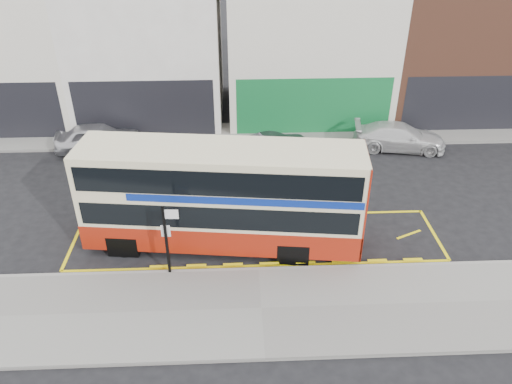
{
  "coord_description": "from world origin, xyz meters",
  "views": [
    {
      "loc": [
        -0.68,
        -13.95,
        11.59
      ],
      "look_at": [
        0.01,
        2.0,
        1.87
      ],
      "focal_mm": 35.0,
      "sensor_mm": 36.0,
      "label": 1
    }
  ],
  "objects_px": {
    "bus_stop_post": "(167,233)",
    "car_white": "(399,137)",
    "double_decker_bus": "(223,196)",
    "car_grey": "(275,147)",
    "street_tree_right": "(322,66)",
    "car_silver": "(98,138)"
  },
  "relations": [
    {
      "from": "car_silver",
      "to": "car_grey",
      "type": "xyz_separation_m",
      "value": [
        8.97,
        -1.27,
        -0.1
      ]
    },
    {
      "from": "double_decker_bus",
      "to": "car_grey",
      "type": "bearing_deg",
      "value": 77.18
    },
    {
      "from": "bus_stop_post",
      "to": "car_white",
      "type": "bearing_deg",
      "value": 44.36
    },
    {
      "from": "bus_stop_post",
      "to": "car_grey",
      "type": "height_order",
      "value": "bus_stop_post"
    },
    {
      "from": "double_decker_bus",
      "to": "bus_stop_post",
      "type": "height_order",
      "value": "double_decker_bus"
    },
    {
      "from": "street_tree_right",
      "to": "car_grey",
      "type": "bearing_deg",
      "value": -126.86
    },
    {
      "from": "car_grey",
      "to": "street_tree_right",
      "type": "xyz_separation_m",
      "value": [
        2.73,
        3.65,
        2.93
      ]
    },
    {
      "from": "car_white",
      "to": "car_grey",
      "type": "bearing_deg",
      "value": 106.51
    },
    {
      "from": "car_white",
      "to": "street_tree_right",
      "type": "bearing_deg",
      "value": 62.29
    },
    {
      "from": "car_white",
      "to": "double_decker_bus",
      "type": "bearing_deg",
      "value": 140.12
    },
    {
      "from": "bus_stop_post",
      "to": "street_tree_right",
      "type": "xyz_separation_m",
      "value": [
        7.02,
        12.32,
        1.78
      ]
    },
    {
      "from": "double_decker_bus",
      "to": "car_white",
      "type": "height_order",
      "value": "double_decker_bus"
    },
    {
      "from": "car_grey",
      "to": "street_tree_right",
      "type": "height_order",
      "value": "street_tree_right"
    },
    {
      "from": "bus_stop_post",
      "to": "car_silver",
      "type": "bearing_deg",
      "value": 118.12
    },
    {
      "from": "bus_stop_post",
      "to": "car_silver",
      "type": "xyz_separation_m",
      "value": [
        -4.68,
        9.95,
        -1.06
      ]
    },
    {
      "from": "double_decker_bus",
      "to": "car_white",
      "type": "relative_size",
      "value": 2.21
    },
    {
      "from": "double_decker_bus",
      "to": "car_white",
      "type": "xyz_separation_m",
      "value": [
        8.94,
        7.76,
        -1.44
      ]
    },
    {
      "from": "double_decker_bus",
      "to": "car_white",
      "type": "distance_m",
      "value": 11.92
    },
    {
      "from": "car_silver",
      "to": "street_tree_right",
      "type": "distance_m",
      "value": 12.27
    },
    {
      "from": "car_silver",
      "to": "double_decker_bus",
      "type": "bearing_deg",
      "value": -149.4
    },
    {
      "from": "double_decker_bus",
      "to": "bus_stop_post",
      "type": "distance_m",
      "value": 2.55
    },
    {
      "from": "double_decker_bus",
      "to": "bus_stop_post",
      "type": "relative_size",
      "value": 3.82
    }
  ]
}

